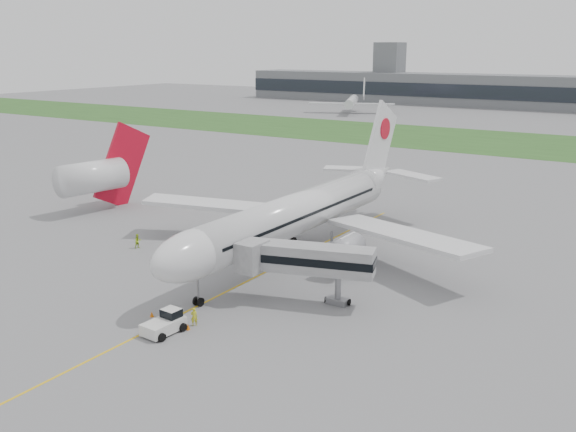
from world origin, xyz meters
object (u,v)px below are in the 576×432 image
Objects in this scene: jet_bridge at (303,259)px; ground_crew_near at (194,317)px; neighbor_aircraft at (96,175)px; pushback_tug at (166,323)px; airliner at (301,211)px.

jet_bridge is 12.33m from ground_crew_near.
jet_bridge is 0.74× the size of neighbor_aircraft.
jet_bridge is at bearing 65.25° from pushback_tug.
jet_bridge is 49.99m from neighbor_aircraft.
pushback_tug reaches higher than ground_crew_near.
neighbor_aircraft is at bearing 145.65° from jet_bridge.
neighbor_aircraft is at bearing -73.62° from ground_crew_near.
pushback_tug is 0.23× the size of neighbor_aircraft.
pushback_tug is 0.31× the size of jet_bridge.
ground_crew_near is at bearing -135.20° from jet_bridge.
neighbor_aircraft is (-40.79, 27.93, 4.82)m from pushback_tug.
ground_crew_near is at bearing -83.25° from airliner.
neighbor_aircraft reaches higher than ground_crew_near.
neighbor_aircraft is at bearing 177.57° from airliner.
ground_crew_near is 49.38m from neighbor_aircraft.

